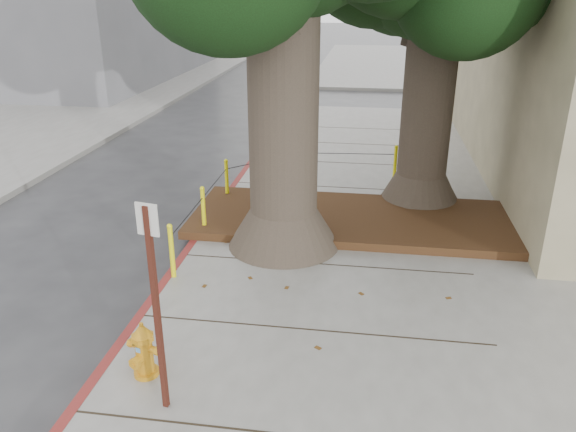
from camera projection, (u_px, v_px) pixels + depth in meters
name	position (u px, v px, depth m)	size (l,w,h in m)	color
ground	(275.00, 336.00, 7.94)	(140.00, 140.00, 0.00)	#28282B
sidewalk_far	(453.00, 64.00, 34.51)	(16.00, 20.00, 0.15)	slate
curb_red	(192.00, 246.00, 10.47)	(0.14, 26.00, 0.16)	maroon
planter_bed	(352.00, 219.00, 11.29)	(6.40, 2.60, 0.16)	black
bollard_ring	(269.00, 187.00, 11.80)	(3.79, 5.39, 0.95)	#FBF20D
fire_hydrant	(144.00, 350.00, 6.78)	(0.39, 0.38, 0.74)	orange
signpost	(155.00, 299.00, 5.87)	(0.24, 0.07, 2.48)	#471911
car_silver	(468.00, 87.00, 23.86)	(1.33, 3.31, 1.13)	#9A9A9F
car_red	(556.00, 88.00, 23.05)	(1.38, 3.97, 1.31)	maroon
car_dark	(90.00, 76.00, 26.72)	(1.58, 3.88, 1.12)	black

